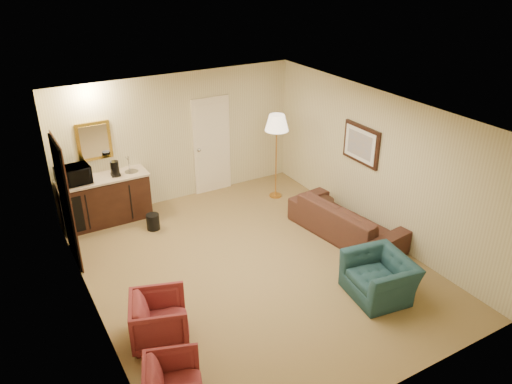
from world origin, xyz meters
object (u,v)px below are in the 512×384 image
Objects in this scene: rose_chair_near at (159,317)px; microwave at (73,173)px; teal_armchair at (380,271)px; wetbar_cabinet at (106,200)px; coffee_maker at (115,169)px; coffee_table at (316,211)px; waste_bin at (153,222)px; rose_chair_far at (173,382)px; floor_lamp at (276,157)px; sofa at (347,214)px.

rose_chair_near is 1.28× the size of microwave.
microwave reaches higher than teal_armchair.
microwave reaches higher than wetbar_cabinet.
rose_chair_near is 3.62m from coffee_maker.
coffee_table reaches higher than waste_bin.
rose_chair_far is 4.75m from coffee_table.
teal_armchair is at bearing -57.53° from waste_bin.
teal_armchair is 1.31× the size of coffee_table.
rose_chair_far is at bearing -95.93° from wetbar_cabinet.
floor_lamp is (3.60, 2.89, 0.53)m from rose_chair_near.
teal_armchair is 1.67× the size of microwave.
teal_armchair is 3.32× the size of coffee_maker.
sofa is 2.99× the size of rose_chair_near.
coffee_maker is (-3.11, 0.63, 0.17)m from floor_lamp.
coffee_table is 4.51m from microwave.
microwave reaches higher than rose_chair_near.
wetbar_cabinet is 0.91× the size of floor_lamp.
waste_bin is 0.52× the size of microwave.
teal_armchair is at bearing -44.78° from coffee_maker.
sofa reaches higher than rose_chair_far.
wetbar_cabinet is 5.19m from teal_armchair.
sofa is 4.53m from rose_chair_far.
rose_chair_near is at bearing 7.27° from rose_chair_far.
microwave reaches higher than rose_chair_far.
teal_armchair is 0.54× the size of floor_lamp.
sofa is 3.56m from waste_bin.
wetbar_cabinet is 2.22× the size of coffee_table.
waste_bin is at bearing 155.72° from coffee_table.
rose_chair_far is 4.10m from waste_bin.
wetbar_cabinet reaches higher than rose_chair_far.
rose_chair_near is 2.47× the size of waste_bin.
floor_lamp is at bearing 0.65° from waste_bin.
coffee_table is 1.28× the size of microwave.
coffee_table is (0.53, 2.31, -0.21)m from teal_armchair.
teal_armchair is 1.30× the size of rose_chair_near.
coffee_maker reaches higher than sofa.
rose_chair_far is at bearing -145.83° from coffee_table.
rose_chair_far is 2.18× the size of waste_bin.
coffee_table is (3.70, 1.59, -0.16)m from rose_chair_near.
wetbar_cabinet is at bearing 168.37° from floor_lamp.
coffee_maker is at bearing 168.55° from floor_lamp.
waste_bin is at bearing -179.35° from floor_lamp.
microwave is (-1.15, 0.71, 0.97)m from waste_bin.
rose_chair_far is (-0.23, -1.08, -0.04)m from rose_chair_near.
microwave is 0.74m from coffee_maker.
sofa is (3.60, -2.69, -0.03)m from wetbar_cabinet.
waste_bin is (0.90, 2.86, -0.22)m from rose_chair_near.
coffee_table is at bearing -30.54° from microwave.
coffee_table is 1.47m from floor_lamp.
waste_bin is (-2.80, 1.26, -0.06)m from coffee_table.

